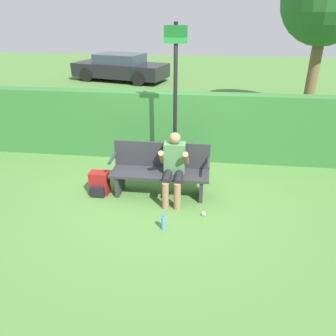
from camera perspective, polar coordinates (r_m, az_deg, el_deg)
ground_plane at (r=5.73m, az=-1.37°, el=-4.54°), size 40.00×40.00×0.00m
hedge_back at (r=6.92m, az=0.52°, el=7.31°), size 12.00×0.35×1.41m
park_bench at (r=5.59m, az=-1.31°, el=-0.33°), size 1.66×0.49×0.88m
person_seated at (r=5.36m, az=1.02°, el=0.52°), size 0.48×0.64×1.12m
backpack at (r=5.78m, az=-11.87°, el=-2.70°), size 0.32×0.28×0.41m
water_bottle at (r=4.81m, az=-0.78°, el=-9.48°), size 0.07×0.07×0.24m
signpost at (r=5.87m, az=1.28°, el=12.56°), size 0.38×0.09×2.73m
parked_car at (r=15.68m, az=-8.31°, el=16.92°), size 4.49×2.68×1.18m
tree at (r=10.65m, az=25.89°, el=24.75°), size 2.38×2.38×4.36m
litter_crumple at (r=5.18m, az=6.20°, el=-7.92°), size 0.06×0.06×0.06m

